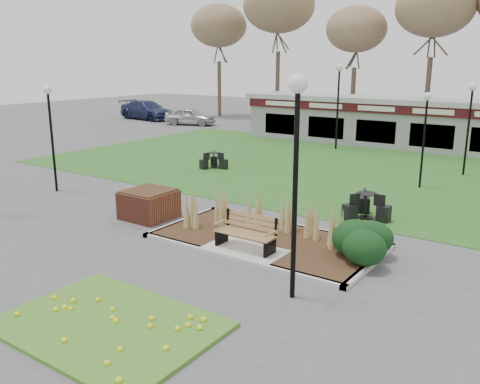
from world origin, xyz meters
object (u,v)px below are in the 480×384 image
Objects in this scene: brick_planter at (149,204)px; bistro_set_a at (214,163)px; lamp_post_far_right at (426,119)px; car_blue at (147,110)px; park_bench at (247,232)px; lamp_post_far_left at (339,88)px; car_silver at (190,116)px; food_pavilion at (439,125)px; lamp_post_mid_left at (50,115)px; lamp_post_mid_right at (470,109)px; car_black at (320,125)px; bistro_set_b at (366,210)px; lamp_post_near_right at (297,139)px.

brick_planter is 1.08× the size of bistro_set_a.
lamp_post_far_right reaches higher than car_blue.
park_bench is 11.25m from bistro_set_a.
lamp_post_far_left is (-6.76, 6.75, 0.74)m from lamp_post_far_right.
bistro_set_a is 17.23m from car_silver.
lamp_post_far_left is 21.00m from car_blue.
lamp_post_mid_left is (-9.98, -18.49, 1.55)m from food_pavilion.
lamp_post_far_left is (-7.71, 3.20, 0.55)m from lamp_post_mid_right.
car_black is (11.50, 0.00, 0.09)m from car_silver.
park_bench is at bearing -90.00° from food_pavilion.
food_pavilion is 15.08m from bistro_set_b.
brick_planter is at bearing -160.32° from car_silver.
food_pavilion is 21.59m from lamp_post_near_right.
lamp_post_near_right reaches higher than lamp_post_far_right.
lamp_post_far_right is (11.75, 8.78, -0.22)m from lamp_post_mid_left.
lamp_post_mid_right is 2.58× the size of bistro_set_b.
food_pavilion is 6.16m from lamp_post_far_left.
car_blue is (-27.54, 23.31, -2.68)m from lamp_post_near_right.
lamp_post_near_right is (2.32, -21.37, 2.03)m from food_pavilion.
lamp_post_far_left is (-4.99, 16.75, 2.95)m from park_bench.
lamp_post_mid_right is 0.73× the size of car_blue.
car_silver is (-11.94, 12.42, 0.43)m from bistro_set_a.
lamp_post_mid_right is 1.01× the size of car_silver.
lamp_post_far_left reaches higher than car_silver.
bistro_set_b is (-1.22, -8.80, -2.69)m from lamp_post_mid_right.
lamp_post_far_right is (1.77, -9.72, 1.33)m from food_pavilion.
lamp_post_mid_left is 1.01× the size of lamp_post_mid_right.
car_silver is at bearing 127.04° from brick_planter.
bistro_set_a is (-2.56, -8.42, -3.28)m from lamp_post_far_left.
bistro_set_a is 0.29× the size of car_black.
car_blue is (-20.24, 4.90, -2.73)m from lamp_post_far_left.
park_bench is 0.35× the size of lamp_post_near_right.
lamp_post_far_right reaches higher than car_black.
brick_planter is 0.31× the size of lamp_post_far_left.
lamp_post_far_left reaches higher than lamp_post_near_right.
car_silver is 5.80m from car_blue.
park_bench is at bearing -73.41° from lamp_post_far_left.
lamp_post_far_right is at bearing 92.68° from lamp_post_near_right.
lamp_post_near_right reaches higher than brick_planter.
car_black reaches higher than brick_planter.
car_blue is (-26.72, 16.90, 0.51)m from bistro_set_b.
lamp_post_near_right is 1.25× the size of lamp_post_far_right.
car_silver is at bearing 134.22° from lamp_post_near_right.
lamp_post_far_left is 5.72m from car_black.
lamp_post_mid_right is at bearing 78.67° from park_bench.
bistro_set_a is at bearing -169.88° from lamp_post_far_right.
lamp_post_far_right is at bearing -104.90° from lamp_post_mid_right.
lamp_post_mid_left is at bearing -171.38° from car_silver.
bistro_set_b is at bearing -116.89° from car_blue.
bistro_set_b is (1.49, 4.75, -0.29)m from park_bench.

